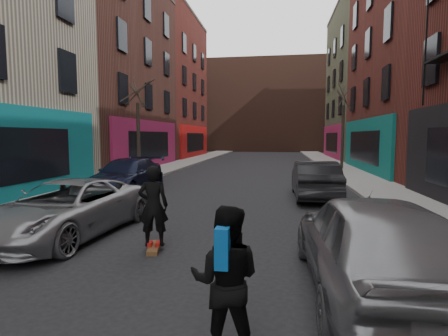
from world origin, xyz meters
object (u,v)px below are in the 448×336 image
(parked_left_end, at_px, (126,175))
(parked_right_far, at_px, (372,244))
(skateboard, at_px, (154,248))
(pedestrian, at_px, (226,280))
(skateboarder, at_px, (153,206))
(tree_left_far, at_px, (138,119))
(tree_right_far, at_px, (343,119))
(parked_right_end, at_px, (315,179))
(parked_left_far, at_px, (67,208))

(parked_left_end, distance_m, parked_right_far, 11.63)
(skateboard, height_order, pedestrian, pedestrian)
(skateboarder, xyz_separation_m, pedestrian, (2.02, -3.24, -0.11))
(tree_left_far, bearing_deg, tree_right_far, 25.82)
(parked_right_end, distance_m, skateboard, 7.95)
(tree_right_far, height_order, skateboard, tree_right_far)
(parked_right_far, distance_m, pedestrian, 2.61)
(tree_right_far, bearing_deg, skateboarder, -110.77)
(parked_right_far, distance_m, parked_right_end, 8.36)
(skateboard, distance_m, skateboarder, 0.90)
(parked_left_end, relative_size, pedestrian, 2.95)
(skateboard, bearing_deg, parked_right_end, 46.87)
(parked_right_far, bearing_deg, tree_right_far, -100.12)
(parked_right_far, height_order, skateboard, parked_right_far)
(parked_left_far, distance_m, parked_right_end, 8.89)
(parked_right_far, distance_m, skateboarder, 4.25)
(tree_right_far, relative_size, skateboard, 8.50)
(parked_left_far, bearing_deg, parked_right_end, 48.26)
(tree_right_far, relative_size, parked_left_far, 1.41)
(tree_left_far, xyz_separation_m, skateboarder, (5.43, -12.37, -2.43))
(tree_left_far, relative_size, parked_left_end, 1.32)
(parked_right_far, bearing_deg, tree_left_far, -57.44)
(parked_left_far, xyz_separation_m, parked_left_end, (-1.40, 6.43, 0.04))
(parked_right_far, height_order, parked_right_end, parked_right_far)
(skateboard, distance_m, pedestrian, 3.90)
(parked_left_end, distance_m, parked_right_end, 7.80)
(parked_left_far, bearing_deg, parked_right_far, -14.63)
(parked_left_far, relative_size, pedestrian, 2.89)
(parked_left_end, bearing_deg, parked_right_far, -47.33)
(parked_right_far, bearing_deg, pedestrian, 40.11)
(parked_left_far, bearing_deg, tree_right_far, 66.34)
(tree_right_far, bearing_deg, tree_left_far, -154.18)
(skateboarder, bearing_deg, parked_left_end, -74.78)
(parked_right_far, bearing_deg, skateboard, -22.37)
(tree_right_far, height_order, pedestrian, tree_right_far)
(parked_right_end, bearing_deg, parked_left_far, 43.11)
(tree_left_far, xyz_separation_m, parked_right_end, (9.40, -5.52, -2.65))
(parked_left_end, xyz_separation_m, pedestrian, (5.85, -10.37, 0.13))
(parked_left_far, bearing_deg, pedestrian, -37.13)
(tree_right_far, xyz_separation_m, skateboarder, (-6.97, -18.37, -2.58))
(tree_right_far, xyz_separation_m, pedestrian, (-4.95, -21.62, -2.69))
(parked_left_far, distance_m, skateboard, 2.60)
(parked_right_far, relative_size, skateboarder, 2.77)
(parked_left_far, relative_size, parked_right_far, 1.03)
(parked_left_far, relative_size, parked_left_end, 0.98)
(parked_left_end, bearing_deg, parked_right_end, -1.41)
(parked_left_end, height_order, skateboarder, skateboarder)
(parked_right_end, bearing_deg, skateboarder, 59.12)
(parked_left_far, relative_size, skateboarder, 2.84)
(tree_left_far, relative_size, parked_right_far, 1.38)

